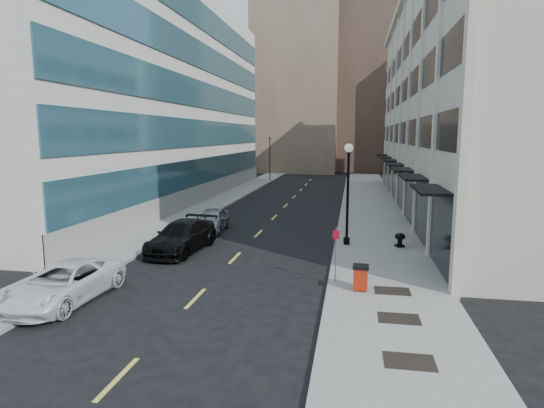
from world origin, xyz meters
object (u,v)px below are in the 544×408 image
(lamppost, at_px, (348,185))
(car_black_pickup, at_px, (182,237))
(urn_planter, at_px, (400,238))
(trash_bin, at_px, (361,277))
(traffic_signal, at_px, (270,139))
(sign_post, at_px, (336,246))
(car_silver_sedan, at_px, (212,220))
(car_white_van, at_px, (64,283))

(lamppost, bearing_deg, car_black_pickup, -163.60)
(urn_planter, bearing_deg, car_black_pickup, -167.98)
(car_black_pickup, relative_size, trash_bin, 5.55)
(traffic_signal, relative_size, trash_bin, 6.83)
(traffic_signal, distance_m, trash_bin, 46.12)
(traffic_signal, relative_size, lamppost, 1.20)
(car_black_pickup, relative_size, sign_post, 2.38)
(car_silver_sedan, bearing_deg, sign_post, -51.96)
(car_silver_sedan, bearing_deg, urn_planter, -17.14)
(car_silver_sedan, xyz_separation_m, lamppost, (8.87, -2.77, 2.83))
(car_black_pickup, bearing_deg, traffic_signal, 98.72)
(car_white_van, height_order, car_black_pickup, car_black_pickup)
(traffic_signal, height_order, urn_planter, traffic_signal)
(lamppost, bearing_deg, car_white_van, -134.45)
(car_silver_sedan, bearing_deg, trash_bin, -51.25)
(car_silver_sedan, relative_size, trash_bin, 4.31)
(car_white_van, bearing_deg, lamppost, 48.04)
(sign_post, bearing_deg, lamppost, 96.75)
(urn_planter, bearing_deg, car_white_van, -141.72)
(car_white_van, xyz_separation_m, sign_post, (10.10, 3.84, 0.94))
(car_silver_sedan, relative_size, sign_post, 1.85)
(traffic_signal, distance_m, urn_planter, 39.59)
(trash_bin, relative_size, sign_post, 0.43)
(trash_bin, relative_size, lamppost, 0.17)
(car_white_van, distance_m, urn_planter, 17.07)
(traffic_signal, height_order, car_white_van, traffic_signal)
(car_white_van, bearing_deg, sign_post, 23.31)
(lamppost, bearing_deg, sign_post, -93.11)
(trash_bin, xyz_separation_m, lamppost, (-0.67, 7.74, 2.88))
(car_black_pickup, xyz_separation_m, car_silver_sedan, (0.00, 5.38, -0.07))
(car_black_pickup, distance_m, car_silver_sedan, 5.38)
(car_silver_sedan, bearing_deg, car_white_van, -100.25)
(car_black_pickup, bearing_deg, car_silver_sedan, 95.36)
(trash_bin, distance_m, lamppost, 8.29)
(car_black_pickup, bearing_deg, urn_planter, 17.39)
(car_silver_sedan, xyz_separation_m, trash_bin, (9.54, -10.52, -0.05))
(trash_bin, bearing_deg, urn_planter, 75.77)
(car_silver_sedan, bearing_deg, lamppost, -20.82)
(trash_bin, bearing_deg, car_white_van, -163.06)
(car_white_van, bearing_deg, traffic_signal, 93.34)
(car_silver_sedan, relative_size, lamppost, 0.75)
(lamppost, bearing_deg, car_silver_sedan, 162.64)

